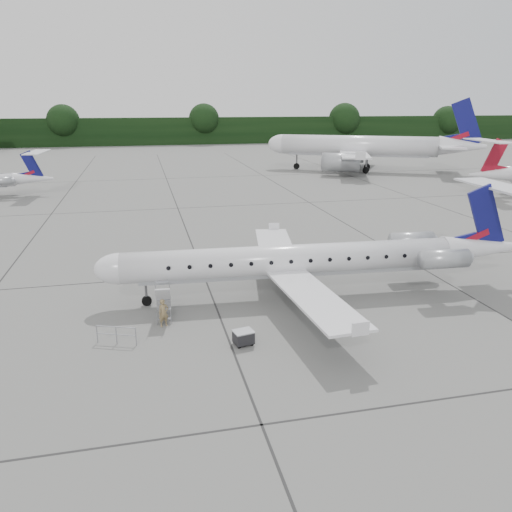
{
  "coord_description": "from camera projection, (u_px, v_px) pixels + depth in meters",
  "views": [
    {
      "loc": [
        -10.94,
        -27.84,
        12.49
      ],
      "look_at": [
        -3.59,
        4.25,
        2.3
      ],
      "focal_mm": 35.0,
      "sensor_mm": 36.0,
      "label": 1
    }
  ],
  "objects": [
    {
      "name": "bg_narrowbody",
      "position": [
        358.0,
        136.0,
        92.18
      ],
      "size": [
        44.36,
        39.99,
        13.07
      ],
      "primitive_type": null,
      "rotation": [
        0.0,
        0.0,
        -0.48
      ],
      "color": "silver",
      "rests_on": "ground"
    },
    {
      "name": "ground",
      "position": [
        325.0,
        306.0,
        31.95
      ],
      "size": [
        320.0,
        320.0,
        0.0
      ],
      "primitive_type": "plane",
      "color": "slate",
      "rests_on": "ground"
    },
    {
      "name": "safety_railing",
      "position": [
        116.0,
        335.0,
        26.77
      ],
      "size": [
        2.08,
        0.87,
        1.0
      ],
      "primitive_type": null,
      "rotation": [
        0.0,
        0.0,
        -0.37
      ],
      "color": "gray",
      "rests_on": "ground"
    },
    {
      "name": "passenger",
      "position": [
        164.0,
        313.0,
        28.81
      ],
      "size": [
        0.7,
        0.57,
        1.65
      ],
      "primitive_type": "imported",
      "rotation": [
        0.0,
        0.0,
        0.33
      ],
      "color": "olive",
      "rests_on": "ground"
    },
    {
      "name": "airstair",
      "position": [
        163.0,
        300.0,
        29.86
      ],
      "size": [
        0.97,
        2.16,
        2.23
      ],
      "primitive_type": null,
      "rotation": [
        0.0,
        0.0,
        -0.06
      ],
      "color": "silver",
      "rests_on": "ground"
    },
    {
      "name": "main_regional_jet",
      "position": [
        290.0,
        245.0,
        32.43
      ],
      "size": [
        28.89,
        21.57,
        7.13
      ],
      "primitive_type": null,
      "rotation": [
        0.0,
        0.0,
        -0.06
      ],
      "color": "silver",
      "rests_on": "ground"
    },
    {
      "name": "treeline",
      "position": [
        175.0,
        131.0,
        151.82
      ],
      "size": [
        260.0,
        4.0,
        8.0
      ],
      "primitive_type": "cube",
      "color": "black",
      "rests_on": "ground"
    },
    {
      "name": "baggage_cart",
      "position": [
        243.0,
        337.0,
        26.69
      ],
      "size": [
        1.14,
        1.0,
        0.86
      ],
      "primitive_type": null,
      "rotation": [
        0.0,
        0.0,
        0.21
      ],
      "color": "black",
      "rests_on": "ground"
    }
  ]
}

